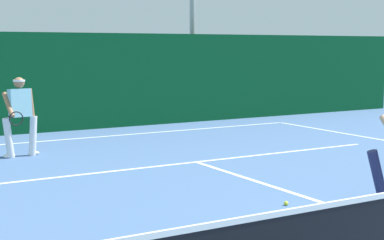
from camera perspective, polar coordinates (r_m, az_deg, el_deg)
court_line_baseline_far at (r=15.92m, az=-7.35°, el=-1.47°), size 11.00×0.10×0.01m
court_line_service at (r=12.19m, az=0.39°, el=-3.98°), size 8.97×0.10×0.01m
court_line_centre at (r=9.58m, az=10.49°, el=-7.11°), size 0.10×6.40×0.01m
player_far at (r=13.16m, az=-15.93°, el=0.64°), size 0.79×0.89×1.69m
tennis_ball at (r=9.02m, az=8.87°, el=-7.77°), size 0.07×0.07×0.07m
back_fence_windscreen at (r=17.21m, az=-9.42°, el=3.63°), size 23.22×0.12×2.70m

